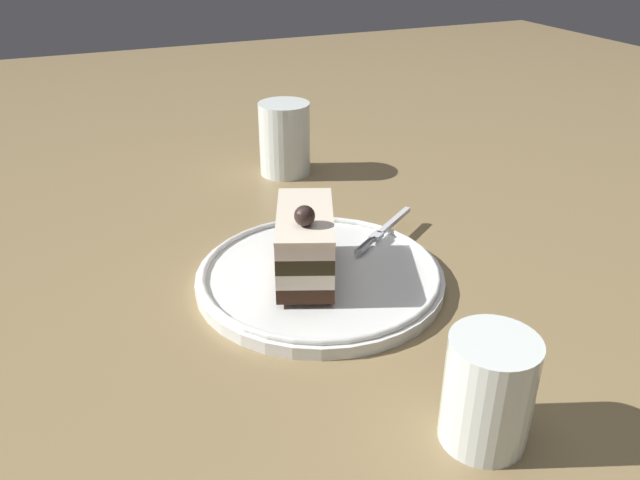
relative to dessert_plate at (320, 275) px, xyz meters
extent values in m
plane|color=olive|center=(-0.02, 0.02, -0.01)|extent=(2.40, 2.40, 0.00)
cylinder|color=silver|center=(0.00, 0.00, 0.00)|extent=(0.24, 0.24, 0.01)
torus|color=silver|center=(0.00, 0.00, 0.01)|extent=(0.23, 0.23, 0.01)
cube|color=#331C11|center=(0.00, -0.01, 0.02)|extent=(0.12, 0.09, 0.01)
cube|color=#F5E5CB|center=(0.00, -0.01, 0.03)|extent=(0.12, 0.09, 0.01)
cube|color=#2D2514|center=(0.00, -0.01, 0.04)|extent=(0.12, 0.09, 0.01)
cube|color=silver|center=(0.00, -0.01, 0.06)|extent=(0.12, 0.09, 0.01)
cube|color=#F8E6CB|center=(0.00, -0.01, 0.07)|extent=(0.12, 0.09, 0.00)
sphere|color=#2D1F1B|center=(0.02, -0.02, 0.08)|extent=(0.02, 0.02, 0.02)
cube|color=silver|center=(-0.06, 0.11, 0.01)|extent=(0.05, 0.06, 0.00)
cube|color=silver|center=(-0.03, 0.08, 0.01)|extent=(0.02, 0.02, 0.00)
cube|color=silver|center=(-0.02, 0.05, 0.01)|extent=(0.02, 0.03, 0.00)
cube|color=silver|center=(-0.02, 0.06, 0.01)|extent=(0.02, 0.03, 0.00)
cube|color=silver|center=(-0.02, 0.06, 0.01)|extent=(0.02, 0.03, 0.00)
cube|color=silver|center=(-0.01, 0.06, 0.01)|extent=(0.02, 0.03, 0.00)
cylinder|color=white|center=(0.23, 0.03, 0.03)|extent=(0.06, 0.06, 0.08)
cylinder|color=beige|center=(0.23, 0.03, 0.02)|extent=(0.05, 0.05, 0.05)
cylinder|color=white|center=(-0.28, 0.07, 0.04)|extent=(0.07, 0.07, 0.10)
cylinder|color=#B7232D|center=(-0.28, 0.07, 0.02)|extent=(0.06, 0.06, 0.06)
camera|label=1|loc=(0.47, -0.20, 0.31)|focal=35.19mm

